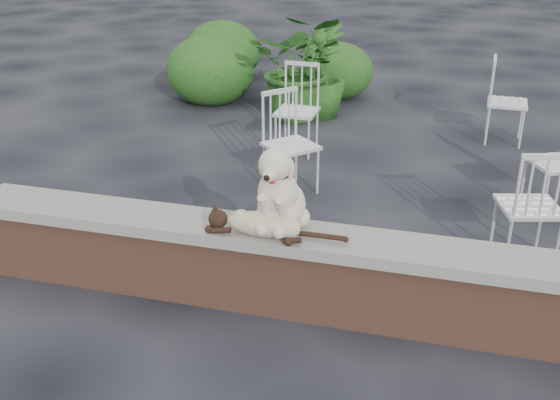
% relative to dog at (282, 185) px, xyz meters
% --- Properties ---
extents(ground, '(60.00, 60.00, 0.00)m').
position_rel_dog_xyz_m(ground, '(0.90, -0.06, -0.88)').
color(ground, black).
rests_on(ground, ground).
extents(brick_wall, '(6.00, 0.30, 0.50)m').
position_rel_dog_xyz_m(brick_wall, '(0.90, -0.06, -0.63)').
color(brick_wall, brown).
rests_on(brick_wall, ground).
extents(capstone, '(6.20, 0.40, 0.08)m').
position_rel_dog_xyz_m(capstone, '(0.90, -0.06, -0.34)').
color(capstone, slate).
rests_on(capstone, brick_wall).
extents(dog, '(0.42, 0.53, 0.59)m').
position_rel_dog_xyz_m(dog, '(0.00, 0.00, 0.00)').
color(dog, beige).
rests_on(dog, capstone).
extents(cat, '(1.08, 0.32, 0.18)m').
position_rel_dog_xyz_m(cat, '(-0.08, -0.15, -0.21)').
color(cat, tan).
rests_on(cat, capstone).
extents(chair_b, '(0.58, 0.58, 0.94)m').
position_rel_dog_xyz_m(chair_b, '(-0.60, 2.86, -0.41)').
color(chair_b, white).
rests_on(chair_b, ground).
extents(chair_e, '(0.58, 0.58, 0.94)m').
position_rel_dog_xyz_m(chair_e, '(1.57, 3.78, -0.41)').
color(chair_e, white).
rests_on(chair_e, ground).
extents(chair_a, '(0.79, 0.79, 0.94)m').
position_rel_dog_xyz_m(chair_a, '(-0.40, 1.83, -0.41)').
color(chair_a, white).
rests_on(chair_a, ground).
extents(chair_c, '(0.69, 0.69, 0.94)m').
position_rel_dog_xyz_m(chair_c, '(1.62, 1.03, -0.41)').
color(chair_c, white).
rests_on(chair_c, ground).
extents(chair_d, '(0.75, 0.75, 0.94)m').
position_rel_dog_xyz_m(chair_d, '(1.91, 2.01, -0.41)').
color(chair_d, white).
rests_on(chair_d, ground).
extents(potted_plant_a, '(1.28, 1.15, 1.30)m').
position_rel_dog_xyz_m(potted_plant_a, '(-0.85, 4.04, -0.22)').
color(potted_plant_a, '#174313').
rests_on(potted_plant_a, ground).
extents(potted_plant_b, '(0.90, 0.90, 1.14)m').
position_rel_dog_xyz_m(potted_plant_b, '(-0.63, 4.17, -0.31)').
color(potted_plant_b, '#174313').
rests_on(potted_plant_b, ground).
extents(shrubbery, '(2.90, 2.27, 0.94)m').
position_rel_dog_xyz_m(shrubbery, '(-1.90, 5.04, -0.48)').
color(shrubbery, '#174313').
rests_on(shrubbery, ground).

